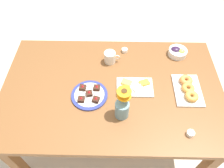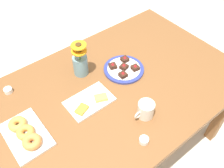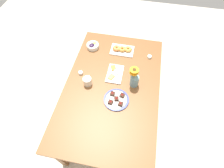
{
  "view_description": "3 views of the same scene",
  "coord_description": "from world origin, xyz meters",
  "px_view_note": "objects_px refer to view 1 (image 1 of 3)",
  "views": [
    {
      "loc": [
        0.02,
        -0.95,
        2.0
      ],
      "look_at": [
        0.0,
        0.0,
        0.78
      ],
      "focal_mm": 35.0,
      "sensor_mm": 36.0,
      "label": 1
    },
    {
      "loc": [
        0.61,
        0.77,
        1.85
      ],
      "look_at": [
        0.0,
        0.0,
        0.78
      ],
      "focal_mm": 40.0,
      "sensor_mm": 36.0,
      "label": 2
    },
    {
      "loc": [
        -1.01,
        -0.2,
        2.29
      ],
      "look_at": [
        0.0,
        0.0,
        0.78
      ],
      "focal_mm": 28.0,
      "sensor_mm": 36.0,
      "label": 3
    }
  ],
  "objects_px": {
    "coffee_mug": "(110,57)",
    "croissant_platter": "(188,89)",
    "dining_table": "(112,94)",
    "flower_vase": "(122,108)",
    "jam_cup_honey": "(125,50)",
    "jam_cup_berry": "(191,133)",
    "dessert_plate": "(89,95)",
    "grape_bowl": "(177,52)",
    "cheese_platter": "(135,86)"
  },
  "relations": [
    {
      "from": "coffee_mug",
      "to": "croissant_platter",
      "type": "relative_size",
      "value": 0.44
    },
    {
      "from": "dining_table",
      "to": "croissant_platter",
      "type": "bearing_deg",
      "value": -1.98
    },
    {
      "from": "croissant_platter",
      "to": "jam_cup_honey",
      "type": "xyz_separation_m",
      "value": [
        -0.44,
        0.39,
        -0.01
      ]
    },
    {
      "from": "dining_table",
      "to": "cheese_platter",
      "type": "xyz_separation_m",
      "value": [
        0.17,
        0.0,
        0.1
      ]
    },
    {
      "from": "croissant_platter",
      "to": "flower_vase",
      "type": "xyz_separation_m",
      "value": [
        -0.47,
        -0.2,
        0.06
      ]
    },
    {
      "from": "jam_cup_honey",
      "to": "dessert_plate",
      "type": "relative_size",
      "value": 0.19
    },
    {
      "from": "cheese_platter",
      "to": "croissant_platter",
      "type": "relative_size",
      "value": 0.93
    },
    {
      "from": "jam_cup_berry",
      "to": "coffee_mug",
      "type": "bearing_deg",
      "value": 129.65
    },
    {
      "from": "coffee_mug",
      "to": "croissant_platter",
      "type": "height_order",
      "value": "coffee_mug"
    },
    {
      "from": "flower_vase",
      "to": "jam_cup_honey",
      "type": "bearing_deg",
      "value": 87.32
    },
    {
      "from": "croissant_platter",
      "to": "jam_cup_berry",
      "type": "bearing_deg",
      "value": -98.16
    },
    {
      "from": "croissant_platter",
      "to": "coffee_mug",
      "type": "bearing_deg",
      "value": 153.53
    },
    {
      "from": "grape_bowl",
      "to": "croissant_platter",
      "type": "relative_size",
      "value": 0.53
    },
    {
      "from": "jam_cup_honey",
      "to": "dessert_plate",
      "type": "distance_m",
      "value": 0.52
    },
    {
      "from": "cheese_platter",
      "to": "jam_cup_berry",
      "type": "xyz_separation_m",
      "value": [
        0.33,
        -0.36,
        0.01
      ]
    },
    {
      "from": "dining_table",
      "to": "coffee_mug",
      "type": "height_order",
      "value": "coffee_mug"
    },
    {
      "from": "croissant_platter",
      "to": "jam_cup_honey",
      "type": "relative_size",
      "value": 5.83
    },
    {
      "from": "croissant_platter",
      "to": "dessert_plate",
      "type": "relative_size",
      "value": 1.1
    },
    {
      "from": "grape_bowl",
      "to": "flower_vase",
      "type": "distance_m",
      "value": 0.73
    },
    {
      "from": "coffee_mug",
      "to": "dining_table",
      "type": "bearing_deg",
      "value": -85.55
    },
    {
      "from": "cheese_platter",
      "to": "jam_cup_honey",
      "type": "height_order",
      "value": "cheese_platter"
    },
    {
      "from": "coffee_mug",
      "to": "flower_vase",
      "type": "xyz_separation_m",
      "value": [
        0.09,
        -0.48,
        0.04
      ]
    },
    {
      "from": "flower_vase",
      "to": "croissant_platter",
      "type": "bearing_deg",
      "value": 23.34
    },
    {
      "from": "grape_bowl",
      "to": "flower_vase",
      "type": "height_order",
      "value": "flower_vase"
    },
    {
      "from": "dining_table",
      "to": "jam_cup_berry",
      "type": "height_order",
      "value": "jam_cup_berry"
    },
    {
      "from": "jam_cup_berry",
      "to": "dessert_plate",
      "type": "xyz_separation_m",
      "value": [
        -0.65,
        0.28,
        -0.0
      ]
    },
    {
      "from": "dining_table",
      "to": "flower_vase",
      "type": "bearing_deg",
      "value": -72.77
    },
    {
      "from": "grape_bowl",
      "to": "cheese_platter",
      "type": "height_order",
      "value": "grape_bowl"
    },
    {
      "from": "grape_bowl",
      "to": "jam_cup_berry",
      "type": "bearing_deg",
      "value": -92.62
    },
    {
      "from": "dining_table",
      "to": "croissant_platter",
      "type": "relative_size",
      "value": 5.71
    },
    {
      "from": "dining_table",
      "to": "jam_cup_berry",
      "type": "bearing_deg",
      "value": -36.01
    },
    {
      "from": "coffee_mug",
      "to": "jam_cup_berry",
      "type": "bearing_deg",
      "value": -50.35
    },
    {
      "from": "dining_table",
      "to": "jam_cup_honey",
      "type": "height_order",
      "value": "jam_cup_honey"
    },
    {
      "from": "dining_table",
      "to": "coffee_mug",
      "type": "relative_size",
      "value": 12.89
    },
    {
      "from": "grape_bowl",
      "to": "jam_cup_honey",
      "type": "xyz_separation_m",
      "value": [
        -0.43,
        0.03,
        -0.01
      ]
    },
    {
      "from": "croissant_platter",
      "to": "dessert_plate",
      "type": "bearing_deg",
      "value": -175.25
    },
    {
      "from": "coffee_mug",
      "to": "jam_cup_honey",
      "type": "relative_size",
      "value": 2.59
    },
    {
      "from": "croissant_platter",
      "to": "dessert_plate",
      "type": "distance_m",
      "value": 0.7
    },
    {
      "from": "jam_cup_berry",
      "to": "dessert_plate",
      "type": "distance_m",
      "value": 0.71
    },
    {
      "from": "dining_table",
      "to": "grape_bowl",
      "type": "relative_size",
      "value": 10.86
    },
    {
      "from": "jam_cup_berry",
      "to": "cheese_platter",
      "type": "bearing_deg",
      "value": 132.09
    },
    {
      "from": "coffee_mug",
      "to": "cheese_platter",
      "type": "xyz_separation_m",
      "value": [
        0.19,
        -0.26,
        -0.04
      ]
    },
    {
      "from": "grape_bowl",
      "to": "croissant_platter",
      "type": "bearing_deg",
      "value": -87.48
    },
    {
      "from": "jam_cup_berry",
      "to": "flower_vase",
      "type": "distance_m",
      "value": 0.45
    },
    {
      "from": "jam_cup_berry",
      "to": "flower_vase",
      "type": "relative_size",
      "value": 0.2
    },
    {
      "from": "cheese_platter",
      "to": "jam_cup_berry",
      "type": "distance_m",
      "value": 0.49
    },
    {
      "from": "dining_table",
      "to": "grape_bowl",
      "type": "distance_m",
      "value": 0.64
    },
    {
      "from": "croissant_platter",
      "to": "flower_vase",
      "type": "bearing_deg",
      "value": -156.66
    },
    {
      "from": "dining_table",
      "to": "dessert_plate",
      "type": "bearing_deg",
      "value": -153.99
    },
    {
      "from": "cheese_platter",
      "to": "flower_vase",
      "type": "relative_size",
      "value": 1.07
    }
  ]
}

